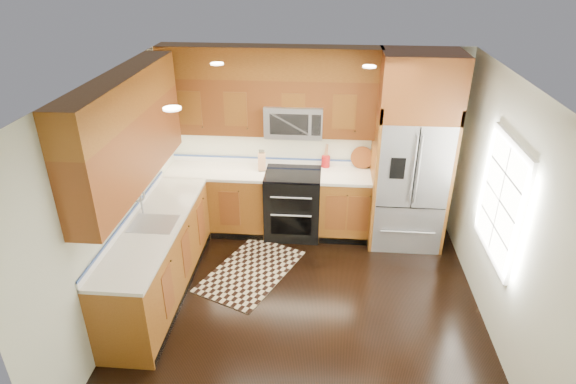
# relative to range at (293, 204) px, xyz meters

# --- Properties ---
(ground) EXTENTS (4.00, 4.00, 0.00)m
(ground) POSITION_rel_range_xyz_m (0.25, -1.67, -0.47)
(ground) COLOR black
(ground) RESTS_ON ground
(wall_back) EXTENTS (4.00, 0.02, 2.60)m
(wall_back) POSITION_rel_range_xyz_m (0.25, 0.33, 0.83)
(wall_back) COLOR #B9BEAB
(wall_back) RESTS_ON ground
(wall_left) EXTENTS (0.02, 4.00, 2.60)m
(wall_left) POSITION_rel_range_xyz_m (-1.75, -1.67, 0.83)
(wall_left) COLOR #B9BEAB
(wall_left) RESTS_ON ground
(wall_right) EXTENTS (0.02, 4.00, 2.60)m
(wall_right) POSITION_rel_range_xyz_m (2.25, -1.67, 0.83)
(wall_right) COLOR #B9BEAB
(wall_right) RESTS_ON ground
(window) EXTENTS (0.04, 1.10, 1.30)m
(window) POSITION_rel_range_xyz_m (2.23, -1.47, 0.93)
(window) COLOR white
(window) RESTS_ON ground
(base_cabinets) EXTENTS (2.85, 3.00, 0.90)m
(base_cabinets) POSITION_rel_range_xyz_m (-0.98, -0.77, -0.02)
(base_cabinets) COLOR brown
(base_cabinets) RESTS_ON ground
(countertop) EXTENTS (2.86, 3.01, 0.04)m
(countertop) POSITION_rel_range_xyz_m (-0.84, -0.65, 0.45)
(countertop) COLOR white
(countertop) RESTS_ON base_cabinets
(upper_cabinets) EXTENTS (2.85, 3.00, 1.15)m
(upper_cabinets) POSITION_rel_range_xyz_m (-0.90, -0.58, 1.56)
(upper_cabinets) COLOR brown
(upper_cabinets) RESTS_ON ground
(range) EXTENTS (0.76, 0.67, 0.95)m
(range) POSITION_rel_range_xyz_m (0.00, 0.00, 0.00)
(range) COLOR black
(range) RESTS_ON ground
(microwave) EXTENTS (0.76, 0.40, 0.42)m
(microwave) POSITION_rel_range_xyz_m (-0.00, 0.13, 1.19)
(microwave) COLOR #B2B2B7
(microwave) RESTS_ON ground
(refrigerator) EXTENTS (0.98, 0.75, 2.60)m
(refrigerator) POSITION_rel_range_xyz_m (1.55, -0.04, 0.83)
(refrigerator) COLOR #B2B2B7
(refrigerator) RESTS_ON ground
(sink_faucet) EXTENTS (0.54, 0.44, 0.37)m
(sink_faucet) POSITION_rel_range_xyz_m (-1.48, -1.44, 0.52)
(sink_faucet) COLOR #B2B2B7
(sink_faucet) RESTS_ON countertop
(rug) EXTENTS (1.34, 1.63, 0.01)m
(rug) POSITION_rel_range_xyz_m (-0.46, -0.99, -0.46)
(rug) COLOR black
(rug) RESTS_ON ground
(knife_block) EXTENTS (0.12, 0.16, 0.29)m
(knife_block) POSITION_rel_range_xyz_m (-0.44, 0.11, 0.59)
(knife_block) COLOR tan
(knife_block) RESTS_ON countertop
(utensil_crock) EXTENTS (0.14, 0.14, 0.33)m
(utensil_crock) POSITION_rel_range_xyz_m (0.44, 0.27, 0.59)
(utensil_crock) COLOR #A41417
(utensil_crock) RESTS_ON countertop
(cutting_board) EXTENTS (0.36, 0.36, 0.02)m
(cutting_board) POSITION_rel_range_xyz_m (0.94, 0.27, 0.48)
(cutting_board) COLOR brown
(cutting_board) RESTS_ON countertop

